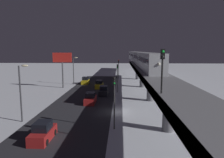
{
  "coord_description": "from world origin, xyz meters",
  "views": [
    {
      "loc": [
        -0.62,
        30.4,
        9.44
      ],
      "look_at": [
        1.72,
        -23.88,
        1.75
      ],
      "focal_mm": 32.39,
      "sensor_mm": 36.0,
      "label": 1
    }
  ],
  "objects_px": {
    "traffic_light_near": "(114,95)",
    "commercial_billboard": "(62,61)",
    "sedan_yellow_2": "(99,85)",
    "sedan_red_2": "(90,99)",
    "rail_signal": "(162,63)",
    "sedan_yellow": "(85,81)",
    "subway_train": "(138,57)",
    "traffic_light_mid": "(117,74)",
    "sedan_black": "(104,91)",
    "traffic_light_far": "(118,66)",
    "sedan_red": "(43,133)"
  },
  "relations": [
    {
      "from": "traffic_light_near",
      "to": "sedan_red",
      "type": "bearing_deg",
      "value": 23.5
    },
    {
      "from": "sedan_red_2",
      "to": "traffic_light_near",
      "type": "xyz_separation_m",
      "value": [
        -4.7,
        12.01,
        3.4
      ]
    },
    {
      "from": "traffic_light_far",
      "to": "sedan_red",
      "type": "bearing_deg",
      "value": 80.84
    },
    {
      "from": "subway_train",
      "to": "traffic_light_near",
      "type": "distance_m",
      "value": 44.31
    },
    {
      "from": "traffic_light_mid",
      "to": "commercial_billboard",
      "type": "bearing_deg",
      "value": -20.46
    },
    {
      "from": "rail_signal",
      "to": "sedan_yellow",
      "type": "relative_size",
      "value": 1.0
    },
    {
      "from": "subway_train",
      "to": "sedan_yellow_2",
      "type": "distance_m",
      "value": 21.02
    },
    {
      "from": "rail_signal",
      "to": "sedan_red_2",
      "type": "distance_m",
      "value": 20.88
    },
    {
      "from": "subway_train",
      "to": "traffic_light_mid",
      "type": "height_order",
      "value": "subway_train"
    },
    {
      "from": "sedan_yellow_2",
      "to": "traffic_light_near",
      "type": "relative_size",
      "value": 0.7
    },
    {
      "from": "sedan_yellow",
      "to": "traffic_light_near",
      "type": "relative_size",
      "value": 0.63
    },
    {
      "from": "rail_signal",
      "to": "sedan_yellow",
      "type": "bearing_deg",
      "value": -70.28
    },
    {
      "from": "subway_train",
      "to": "traffic_light_far",
      "type": "bearing_deg",
      "value": 4.21
    },
    {
      "from": "sedan_red_2",
      "to": "sedan_black",
      "type": "bearing_deg",
      "value": 75.58
    },
    {
      "from": "sedan_black",
      "to": "traffic_light_mid",
      "type": "relative_size",
      "value": 0.7
    },
    {
      "from": "sedan_red",
      "to": "rail_signal",
      "type": "bearing_deg",
      "value": 170.81
    },
    {
      "from": "sedan_black",
      "to": "traffic_light_mid",
      "type": "bearing_deg",
      "value": 42.12
    },
    {
      "from": "traffic_light_mid",
      "to": "sedan_yellow_2",
      "type": "bearing_deg",
      "value": -49.46
    },
    {
      "from": "sedan_red",
      "to": "traffic_light_near",
      "type": "relative_size",
      "value": 0.64
    },
    {
      "from": "sedan_yellow",
      "to": "traffic_light_near",
      "type": "xyz_separation_m",
      "value": [
        -9.3,
        33.15,
        3.4
      ]
    },
    {
      "from": "sedan_yellow",
      "to": "sedan_red_2",
      "type": "height_order",
      "value": "same"
    },
    {
      "from": "traffic_light_near",
      "to": "traffic_light_far",
      "type": "bearing_deg",
      "value": -90.0
    },
    {
      "from": "sedan_yellow_2",
      "to": "sedan_red",
      "type": "bearing_deg",
      "value": -95.26
    },
    {
      "from": "rail_signal",
      "to": "sedan_red_2",
      "type": "height_order",
      "value": "rail_signal"
    },
    {
      "from": "subway_train",
      "to": "sedan_red",
      "type": "distance_m",
      "value": 49.44
    },
    {
      "from": "traffic_light_near",
      "to": "commercial_billboard",
      "type": "distance_m",
      "value": 30.34
    },
    {
      "from": "commercial_billboard",
      "to": "sedan_black",
      "type": "bearing_deg",
      "value": 144.66
    },
    {
      "from": "sedan_yellow_2",
      "to": "sedan_black",
      "type": "relative_size",
      "value": 1.0
    },
    {
      "from": "subway_train",
      "to": "traffic_light_near",
      "type": "height_order",
      "value": "subway_train"
    },
    {
      "from": "sedan_black",
      "to": "sedan_yellow",
      "type": "bearing_deg",
      "value": 114.35
    },
    {
      "from": "rail_signal",
      "to": "sedan_yellow_2",
      "type": "xyz_separation_m",
      "value": [
        9.14,
        -32.32,
        -7.5
      ]
    },
    {
      "from": "sedan_yellow_2",
      "to": "sedan_red_2",
      "type": "bearing_deg",
      "value": -90.0
    },
    {
      "from": "traffic_light_mid",
      "to": "traffic_light_far",
      "type": "bearing_deg",
      "value": -90.0
    },
    {
      "from": "sedan_black",
      "to": "traffic_light_far",
      "type": "relative_size",
      "value": 0.7
    },
    {
      "from": "rail_signal",
      "to": "sedan_red",
      "type": "relative_size",
      "value": 0.97
    },
    {
      "from": "rail_signal",
      "to": "traffic_light_near",
      "type": "relative_size",
      "value": 0.62
    },
    {
      "from": "sedan_yellow",
      "to": "traffic_light_mid",
      "type": "height_order",
      "value": "traffic_light_mid"
    },
    {
      "from": "rail_signal",
      "to": "traffic_light_mid",
      "type": "bearing_deg",
      "value": -80.6
    },
    {
      "from": "rail_signal",
      "to": "commercial_billboard",
      "type": "height_order",
      "value": "rail_signal"
    },
    {
      "from": "subway_train",
      "to": "sedan_yellow",
      "type": "height_order",
      "value": "subway_train"
    },
    {
      "from": "traffic_light_near",
      "to": "sedan_red_2",
      "type": "bearing_deg",
      "value": -68.63
    },
    {
      "from": "traffic_light_mid",
      "to": "sedan_black",
      "type": "bearing_deg",
      "value": 42.12
    },
    {
      "from": "sedan_red",
      "to": "traffic_light_mid",
      "type": "height_order",
      "value": "traffic_light_mid"
    },
    {
      "from": "rail_signal",
      "to": "traffic_light_mid",
      "type": "xyz_separation_m",
      "value": [
        4.44,
        -26.83,
        -4.1
      ]
    },
    {
      "from": "sedan_black",
      "to": "traffic_light_far",
      "type": "xyz_separation_m",
      "value": [
        -2.9,
        -24.26,
        3.4
      ]
    },
    {
      "from": "subway_train",
      "to": "sedan_yellow",
      "type": "relative_size",
      "value": 18.5
    },
    {
      "from": "sedan_red",
      "to": "sedan_black",
      "type": "relative_size",
      "value": 0.92
    },
    {
      "from": "sedan_red",
      "to": "traffic_light_near",
      "type": "height_order",
      "value": "traffic_light_near"
    },
    {
      "from": "sedan_red",
      "to": "sedan_yellow",
      "type": "bearing_deg",
      "value": -87.17
    },
    {
      "from": "sedan_yellow_2",
      "to": "traffic_light_near",
      "type": "bearing_deg",
      "value": -80.17
    }
  ]
}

